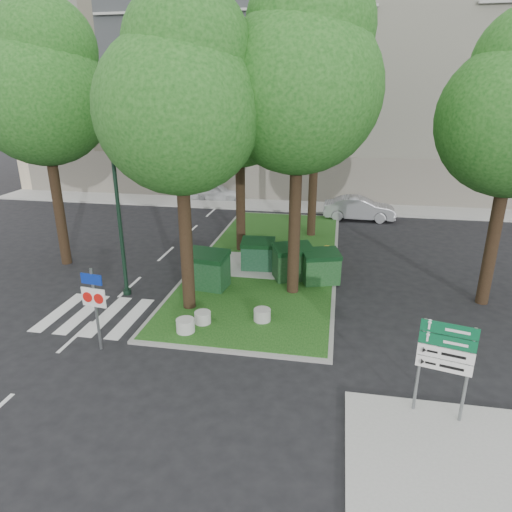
% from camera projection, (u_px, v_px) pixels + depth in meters
% --- Properties ---
extents(ground, '(120.00, 120.00, 0.00)m').
position_uv_depth(ground, '(211.00, 350.00, 13.85)').
color(ground, black).
rests_on(ground, ground).
extents(median_island, '(6.00, 16.00, 0.12)m').
position_uv_depth(median_island, '(268.00, 259.00, 21.14)').
color(median_island, '#164012').
rests_on(median_island, ground).
extents(median_kerb, '(6.30, 16.30, 0.10)m').
position_uv_depth(median_kerb, '(268.00, 259.00, 21.15)').
color(median_kerb, gray).
rests_on(median_kerb, ground).
extents(sidewalk_corner, '(5.00, 4.00, 0.12)m').
position_uv_depth(sidewalk_corner, '(467.00, 466.00, 9.50)').
color(sidewalk_corner, '#999993').
rests_on(sidewalk_corner, ground).
extents(building_sidewalk, '(42.00, 3.00, 0.12)m').
position_uv_depth(building_sidewalk, '(285.00, 206.00, 30.93)').
color(building_sidewalk, '#999993').
rests_on(building_sidewalk, ground).
extents(zebra_crossing, '(5.00, 3.00, 0.01)m').
position_uv_depth(zebra_crossing, '(119.00, 317.00, 15.87)').
color(zebra_crossing, silver).
rests_on(zebra_crossing, ground).
extents(apartment_building, '(41.00, 12.00, 16.00)m').
position_uv_depth(apartment_building, '(299.00, 82.00, 35.15)').
color(apartment_building, tan).
rests_on(apartment_building, ground).
extents(tree_median_near_left, '(5.20, 5.20, 10.53)m').
position_uv_depth(tree_median_near_left, '(181.00, 94.00, 13.95)').
color(tree_median_near_left, black).
rests_on(tree_median_near_left, ground).
extents(tree_median_near_right, '(5.60, 5.60, 11.46)m').
position_uv_depth(tree_median_near_right, '(302.00, 72.00, 14.98)').
color(tree_median_near_right, black).
rests_on(tree_median_near_right, ground).
extents(tree_median_mid, '(4.80, 4.80, 9.99)m').
position_uv_depth(tree_median_mid, '(242.00, 101.00, 19.99)').
color(tree_median_mid, black).
rests_on(tree_median_mid, ground).
extents(tree_median_far, '(5.80, 5.80, 11.93)m').
position_uv_depth(tree_median_far, '(320.00, 70.00, 21.77)').
color(tree_median_far, black).
rests_on(tree_median_far, ground).
extents(tree_street_left, '(5.40, 5.40, 11.00)m').
position_uv_depth(tree_street_left, '(43.00, 84.00, 18.26)').
color(tree_street_left, black).
rests_on(tree_street_left, ground).
extents(dumpster_a, '(1.73, 1.32, 1.48)m').
position_uv_depth(dumpster_a, '(207.00, 270.00, 17.80)').
color(dumpster_a, '#0E3416').
rests_on(dumpster_a, median_island).
extents(dumpster_b, '(1.49, 1.10, 1.33)m').
position_uv_depth(dumpster_b, '(258.00, 254.00, 19.70)').
color(dumpster_b, '#103921').
rests_on(dumpster_b, median_island).
extents(dumpster_c, '(1.86, 1.60, 1.45)m').
position_uv_depth(dumpster_c, '(293.00, 262.00, 18.65)').
color(dumpster_c, black).
rests_on(dumpster_c, median_island).
extents(dumpster_d, '(1.70, 1.42, 1.36)m').
position_uv_depth(dumpster_d, '(321.00, 267.00, 18.26)').
color(dumpster_d, '#123C16').
rests_on(dumpster_d, median_island).
extents(bollard_left, '(0.55, 0.55, 0.39)m').
position_uv_depth(bollard_left, '(203.00, 317.00, 15.17)').
color(bollard_left, '#A7A8A3').
rests_on(bollard_left, median_island).
extents(bollard_right, '(0.57, 0.57, 0.41)m').
position_uv_depth(bollard_right, '(262.00, 315.00, 15.32)').
color(bollard_right, '#9D9C97').
rests_on(bollard_right, median_island).
extents(bollard_mid, '(0.60, 0.60, 0.43)m').
position_uv_depth(bollard_mid, '(185.00, 325.00, 14.61)').
color(bollard_mid, '#AEAEA9').
rests_on(bollard_mid, median_island).
extents(litter_bin, '(0.39, 0.39, 0.68)m').
position_uv_depth(litter_bin, '(327.00, 254.00, 20.63)').
color(litter_bin, gold).
rests_on(litter_bin, median_island).
extents(street_lamp, '(0.45, 0.45, 5.64)m').
position_uv_depth(street_lamp, '(118.00, 204.00, 16.45)').
color(street_lamp, black).
rests_on(street_lamp, ground).
extents(traffic_sign_pole, '(0.79, 0.14, 2.64)m').
position_uv_depth(traffic_sign_pole, '(95.00, 299.00, 13.34)').
color(traffic_sign_pole, slate).
rests_on(traffic_sign_pole, ground).
extents(directional_sign, '(1.20, 0.34, 2.45)m').
position_uv_depth(directional_sign, '(445.00, 355.00, 10.37)').
color(directional_sign, slate).
rests_on(directional_sign, sidewalk_corner).
extents(car_white, '(3.68, 1.67, 1.23)m').
position_uv_depth(car_white, '(216.00, 192.00, 32.52)').
color(car_white, silver).
rests_on(car_white, ground).
extents(car_silver, '(4.26, 1.51, 1.40)m').
position_uv_depth(car_silver, '(359.00, 208.00, 27.59)').
color(car_silver, '#A2A4AA').
rests_on(car_silver, ground).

